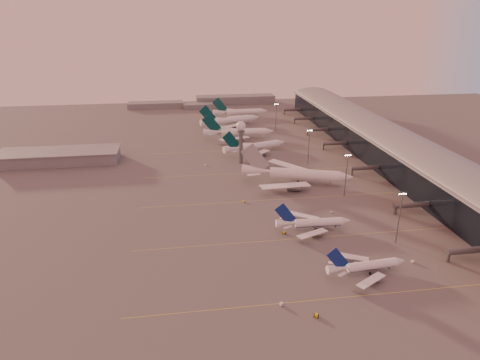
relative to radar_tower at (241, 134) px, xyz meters
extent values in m
plane|color=#585656|center=(-5.00, -120.00, -20.95)|extent=(700.00, 700.00, 0.00)
cube|color=#D5CA4B|center=(25.00, -155.00, -20.94)|extent=(180.00, 0.25, 0.02)
cube|color=#D5CA4B|center=(25.00, -110.00, -20.94)|extent=(180.00, 0.25, 0.02)
cube|color=#D5CA4B|center=(25.00, -65.00, -20.94)|extent=(180.00, 0.25, 0.02)
cube|color=#D5CA4B|center=(25.00, -20.00, -20.94)|extent=(180.00, 0.25, 0.02)
cube|color=#D5CA4B|center=(25.00, 30.00, -20.94)|extent=(180.00, 0.25, 0.02)
cube|color=black|center=(103.00, -10.00, -11.95)|extent=(36.00, 360.00, 18.00)
cylinder|color=slate|center=(103.00, -10.00, -2.95)|extent=(10.08, 360.00, 10.08)
cube|color=slate|center=(103.00, -10.00, -2.75)|extent=(40.00, 362.00, 0.80)
cylinder|color=#585B60|center=(77.00, -138.00, -16.45)|extent=(22.00, 2.80, 2.80)
cube|color=#585B60|center=(67.00, -138.00, -18.75)|extent=(1.20, 1.20, 4.40)
cylinder|color=#585B60|center=(77.00, -92.00, -16.45)|extent=(22.00, 2.80, 2.80)
cube|color=#585B60|center=(67.00, -92.00, -18.75)|extent=(1.20, 1.20, 4.40)
cylinder|color=#585B60|center=(77.00, -34.00, -16.45)|extent=(22.00, 2.80, 2.80)
cube|color=#585B60|center=(67.00, -34.00, -18.75)|extent=(1.20, 1.20, 4.40)
cylinder|color=#585B60|center=(77.00, 22.00, -16.45)|extent=(22.00, 2.80, 2.80)
cube|color=#585B60|center=(67.00, 22.00, -18.75)|extent=(1.20, 1.20, 4.40)
cylinder|color=#585B60|center=(77.00, 64.00, -16.45)|extent=(22.00, 2.80, 2.80)
cube|color=#585B60|center=(67.00, 64.00, -18.75)|extent=(1.20, 1.20, 4.40)
cylinder|color=#585B60|center=(77.00, 106.00, -16.45)|extent=(22.00, 2.80, 2.80)
cube|color=#585B60|center=(67.00, 106.00, -18.75)|extent=(1.20, 1.20, 4.40)
cylinder|color=#585B60|center=(77.00, 146.00, -16.45)|extent=(22.00, 2.80, 2.80)
cube|color=#585B60|center=(67.00, 146.00, -18.75)|extent=(1.20, 1.20, 4.40)
cube|color=slate|center=(-125.00, 20.00, -16.95)|extent=(80.00, 25.00, 8.00)
cube|color=slate|center=(-125.00, 20.00, -12.75)|extent=(82.00, 27.00, 0.60)
cylinder|color=#585B60|center=(0.00, 0.00, -9.95)|extent=(2.60, 2.60, 22.00)
cylinder|color=#585B60|center=(0.00, 0.00, 1.55)|extent=(5.20, 5.20, 1.20)
sphere|color=white|center=(0.00, 0.00, 5.45)|extent=(6.40, 6.40, 6.40)
cylinder|color=#585B60|center=(0.00, 0.00, 9.15)|extent=(0.16, 0.16, 2.00)
cylinder|color=#585B60|center=(53.00, -120.00, -8.45)|extent=(0.56, 0.56, 25.00)
cube|color=#585B60|center=(53.00, -120.00, 3.55)|extent=(3.60, 0.25, 0.25)
sphere|color=#FFEABF|center=(51.50, -120.00, 3.15)|extent=(0.56, 0.56, 0.56)
sphere|color=#FFEABF|center=(52.50, -120.00, 3.15)|extent=(0.56, 0.56, 0.56)
sphere|color=#FFEABF|center=(53.50, -120.00, 3.15)|extent=(0.56, 0.56, 0.56)
sphere|color=#FFEABF|center=(54.50, -120.00, 3.15)|extent=(0.56, 0.56, 0.56)
cylinder|color=#585B60|center=(50.00, -65.00, -8.45)|extent=(0.56, 0.56, 25.00)
cube|color=#585B60|center=(50.00, -65.00, 3.55)|extent=(3.60, 0.25, 0.25)
sphere|color=#FFEABF|center=(48.50, -65.00, 3.15)|extent=(0.56, 0.56, 0.56)
sphere|color=#FFEABF|center=(49.50, -65.00, 3.15)|extent=(0.56, 0.56, 0.56)
sphere|color=#FFEABF|center=(50.50, -65.00, 3.15)|extent=(0.56, 0.56, 0.56)
sphere|color=#FFEABF|center=(51.50, -65.00, 3.15)|extent=(0.56, 0.56, 0.56)
cylinder|color=#585B60|center=(45.00, -10.00, -8.45)|extent=(0.56, 0.56, 25.00)
cube|color=#585B60|center=(45.00, -10.00, 3.55)|extent=(3.60, 0.25, 0.25)
sphere|color=#FFEABF|center=(43.50, -10.00, 3.15)|extent=(0.56, 0.56, 0.56)
sphere|color=#FFEABF|center=(44.50, -10.00, 3.15)|extent=(0.56, 0.56, 0.56)
sphere|color=#FFEABF|center=(45.50, -10.00, 3.15)|extent=(0.56, 0.56, 0.56)
sphere|color=#FFEABF|center=(46.50, -10.00, 3.15)|extent=(0.56, 0.56, 0.56)
cylinder|color=#585B60|center=(43.00, 80.00, -8.45)|extent=(0.56, 0.56, 25.00)
cube|color=#585B60|center=(43.00, 80.00, 3.55)|extent=(3.60, 0.25, 0.25)
sphere|color=#FFEABF|center=(41.50, 80.00, 3.15)|extent=(0.56, 0.56, 0.56)
sphere|color=#FFEABF|center=(42.50, 80.00, 3.15)|extent=(0.56, 0.56, 0.56)
sphere|color=#FFEABF|center=(43.50, 80.00, 3.15)|extent=(0.56, 0.56, 0.56)
sphere|color=#FFEABF|center=(44.50, 80.00, 3.15)|extent=(0.56, 0.56, 0.56)
cube|color=slate|center=(-65.00, 200.00, -17.95)|extent=(60.00, 18.00, 6.00)
cube|color=slate|center=(25.00, 210.00, -16.45)|extent=(90.00, 20.00, 9.00)
cube|color=slate|center=(-15.00, 190.00, -18.45)|extent=(40.00, 15.00, 5.00)
cylinder|color=white|center=(31.77, -140.95, -18.05)|extent=(21.12, 5.17, 3.56)
cylinder|color=navy|center=(31.77, -140.95, -18.85)|extent=(20.62, 4.15, 2.56)
cone|color=white|center=(44.21, -139.98, -18.05)|extent=(4.31, 3.86, 3.56)
cone|color=white|center=(16.98, -142.10, -17.60)|extent=(9.02, 4.23, 3.56)
cube|color=white|center=(27.33, -150.08, -18.67)|extent=(14.64, 11.07, 1.12)
cylinder|color=slate|center=(29.71, -147.82, -20.29)|extent=(4.21, 2.62, 2.31)
cube|color=slate|center=(29.71, -147.82, -19.29)|extent=(0.30, 0.26, 1.42)
cube|color=white|center=(25.97, -132.62, -18.67)|extent=(15.26, 9.25, 1.12)
cylinder|color=slate|center=(28.67, -134.48, -20.29)|extent=(4.21, 2.62, 2.31)
cube|color=slate|center=(28.67, -134.48, -19.29)|extent=(0.30, 0.26, 1.42)
cube|color=navy|center=(16.54, -142.14, -13.20)|extent=(9.76, 1.09, 10.61)
cube|color=white|center=(17.32, -146.13, -17.51)|extent=(4.26, 3.36, 0.23)
cube|color=white|center=(16.69, -138.07, -17.51)|extent=(4.32, 2.90, 0.23)
cylinder|color=black|center=(39.69, -140.33, -20.48)|extent=(0.47, 0.47, 0.94)
cylinder|color=black|center=(29.93, -139.03, -20.43)|extent=(1.06, 0.55, 1.03)
cylinder|color=black|center=(30.25, -143.13, -20.43)|extent=(1.06, 0.55, 1.03)
cylinder|color=white|center=(22.33, -102.24, -17.81)|extent=(22.75, 4.71, 3.85)
cylinder|color=navy|center=(22.33, -102.24, -18.67)|extent=(22.25, 3.61, 2.77)
cone|color=white|center=(35.82, -102.75, -17.81)|extent=(4.52, 4.01, 3.85)
cone|color=white|center=(6.29, -101.63, -17.33)|extent=(9.62, 4.21, 3.85)
cube|color=white|center=(16.42, -111.50, -18.48)|extent=(16.38, 10.54, 1.21)
cylinder|color=slate|center=(19.26, -109.36, -20.24)|extent=(4.47, 2.67, 2.50)
cube|color=slate|center=(19.26, -109.36, -19.16)|extent=(0.31, 0.26, 1.54)
cube|color=white|center=(17.14, -92.56, -18.48)|extent=(16.05, 11.50, 1.21)
cylinder|color=slate|center=(19.81, -94.90, -20.24)|extent=(4.47, 2.67, 2.50)
cube|color=slate|center=(19.81, -94.90, -19.16)|extent=(0.31, 0.26, 1.54)
cube|color=navy|center=(5.82, -101.61, -12.56)|extent=(10.57, 0.76, 11.48)
cube|color=white|center=(6.16, -106.01, -17.23)|extent=(4.67, 3.27, 0.25)
cube|color=white|center=(6.49, -97.26, -17.23)|extent=(4.63, 3.51, 0.25)
cylinder|color=black|center=(30.92, -102.57, -20.44)|extent=(0.51, 0.51, 1.01)
cylinder|color=black|center=(20.59, -99.94, -20.39)|extent=(1.13, 0.55, 1.11)
cylinder|color=black|center=(20.42, -104.40, -20.39)|extent=(1.13, 0.55, 1.11)
cylinder|color=white|center=(32.34, -43.61, -16.45)|extent=(41.37, 19.43, 6.48)
cylinder|color=white|center=(32.34, -43.61, -17.91)|extent=(40.00, 17.44, 4.67)
cone|color=white|center=(55.79, -51.54, -16.45)|extent=(9.68, 8.71, 6.48)
cone|color=white|center=(4.46, -34.17, -15.64)|extent=(18.55, 11.71, 6.48)
cube|color=white|center=(17.23, -56.70, -17.59)|extent=(30.49, 11.63, 1.92)
cylinder|color=slate|center=(23.29, -54.45, -20.22)|extent=(8.95, 6.56, 4.21)
cube|color=slate|center=(23.29, -54.45, -18.72)|extent=(0.38, 0.35, 2.59)
cube|color=white|center=(28.28, -24.03, -17.59)|extent=(25.44, 26.39, 1.92)
cylinder|color=slate|center=(31.73, -29.49, -20.22)|extent=(8.95, 6.56, 4.21)
cube|color=slate|center=(31.73, -29.49, -18.72)|extent=(0.38, 0.35, 2.59)
cube|color=#97999E|center=(3.63, -33.90, -7.99)|extent=(17.13, 6.10, 19.23)
cube|color=white|center=(1.56, -41.67, -15.48)|extent=(8.35, 4.01, 0.26)
cube|color=white|center=(6.70, -26.46, -15.48)|extent=(7.82, 7.79, 0.26)
cylinder|color=black|center=(47.27, -48.66, -20.43)|extent=(0.52, 0.52, 1.05)
cylinder|color=black|center=(29.91, -40.36, -20.37)|extent=(1.26, 0.86, 1.15)
cylinder|color=black|center=(28.44, -44.71, -20.37)|extent=(1.26, 0.86, 1.15)
cylinder|color=white|center=(17.41, 23.94, -17.33)|extent=(31.77, 14.81, 5.12)
cylinder|color=white|center=(17.41, 23.94, -18.48)|extent=(30.71, 13.25, 3.69)
cone|color=white|center=(35.41, 29.88, -17.33)|extent=(7.44, 6.79, 5.12)
cone|color=white|center=(-3.99, 16.88, -16.69)|extent=(14.25, 9.04, 5.12)
cube|color=white|center=(14.16, 8.80, -18.22)|extent=(19.80, 20.35, 1.52)
cylinder|color=slate|center=(16.87, 13.02, -20.33)|extent=(6.88, 5.09, 3.33)
cube|color=slate|center=(16.87, 13.02, -19.12)|extent=(0.32, 0.29, 2.05)
cube|color=white|center=(5.80, 34.18, -18.22)|extent=(23.63, 9.17, 1.52)
cylinder|color=slate|center=(10.48, 32.39, -20.33)|extent=(6.88, 5.09, 3.33)
cube|color=slate|center=(10.48, 32.39, -19.12)|extent=(0.32, 0.29, 2.05)
cube|color=#05393A|center=(-4.63, 16.67, -10.57)|extent=(13.48, 4.71, 15.16)
cube|color=white|center=(-2.28, 10.98, -16.56)|extent=(6.01, 5.94, 0.22)
cube|color=white|center=(-6.13, 22.65, -16.56)|extent=(6.40, 3.11, 0.22)
cylinder|color=black|center=(28.87, 27.72, -20.51)|extent=(0.44, 0.44, 0.88)
cylinder|color=black|center=(14.37, 24.98, -20.46)|extent=(1.06, 0.72, 0.97)
cylinder|color=black|center=(15.59, 21.29, -20.46)|extent=(1.06, 0.72, 0.97)
cylinder|color=white|center=(11.59, 62.70, -16.83)|extent=(36.28, 7.08, 5.82)
cylinder|color=white|center=(11.59, 62.70, -18.14)|extent=(35.50, 5.43, 4.19)
cone|color=white|center=(33.12, 61.95, -16.83)|extent=(7.19, 6.06, 5.82)
cone|color=white|center=(-14.02, 63.60, -16.11)|extent=(15.33, 6.35, 5.82)
cube|color=white|center=(2.17, 47.84, -17.85)|extent=(26.22, 16.95, 1.72)
cylinder|color=slate|center=(6.71, 51.27, -20.25)|extent=(7.11, 4.03, 3.78)
cube|color=slate|center=(6.71, 51.27, -18.87)|extent=(0.31, 0.26, 2.33)
cube|color=white|center=(3.23, 78.18, -17.85)|extent=(25.73, 18.36, 1.72)
cylinder|color=slate|center=(7.52, 74.44, -20.25)|extent=(7.11, 4.03, 3.78)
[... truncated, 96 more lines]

